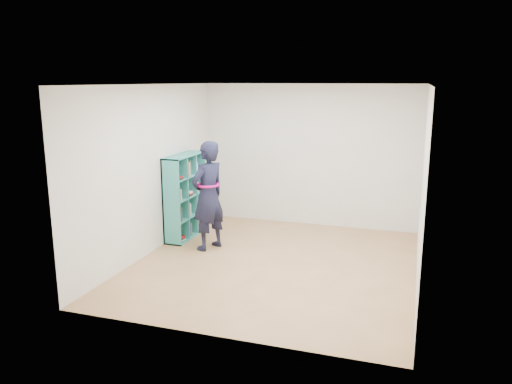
% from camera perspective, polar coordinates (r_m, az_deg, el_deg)
% --- Properties ---
extents(floor, '(4.50, 4.50, 0.00)m').
position_cam_1_polar(floor, '(7.46, 2.14, -8.21)').
color(floor, olive).
rests_on(floor, ground).
extents(ceiling, '(4.50, 4.50, 0.00)m').
position_cam_1_polar(ceiling, '(6.97, 2.31, 12.18)').
color(ceiling, white).
rests_on(ceiling, wall_back).
extents(wall_left, '(0.02, 4.50, 2.60)m').
position_cam_1_polar(wall_left, '(7.88, -11.93, 2.46)').
color(wall_left, beige).
rests_on(wall_left, floor).
extents(wall_right, '(0.02, 4.50, 2.60)m').
position_cam_1_polar(wall_right, '(6.84, 18.54, 0.56)').
color(wall_right, beige).
rests_on(wall_right, floor).
extents(wall_back, '(4.00, 0.02, 2.60)m').
position_cam_1_polar(wall_back, '(9.26, 6.05, 4.16)').
color(wall_back, beige).
rests_on(wall_back, floor).
extents(wall_front, '(4.00, 0.02, 2.60)m').
position_cam_1_polar(wall_front, '(5.03, -4.83, -3.04)').
color(wall_front, beige).
rests_on(wall_front, floor).
extents(bookshelf, '(0.31, 1.08, 1.44)m').
position_cam_1_polar(bookshelf, '(8.64, -8.23, -0.59)').
color(bookshelf, teal).
rests_on(bookshelf, floor).
extents(person, '(0.64, 0.75, 1.74)m').
position_cam_1_polar(person, '(7.91, -5.49, -0.43)').
color(person, black).
rests_on(person, floor).
extents(smartphone, '(0.04, 0.10, 0.13)m').
position_cam_1_polar(smartphone, '(8.03, -5.75, 0.60)').
color(smartphone, silver).
rests_on(smartphone, person).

